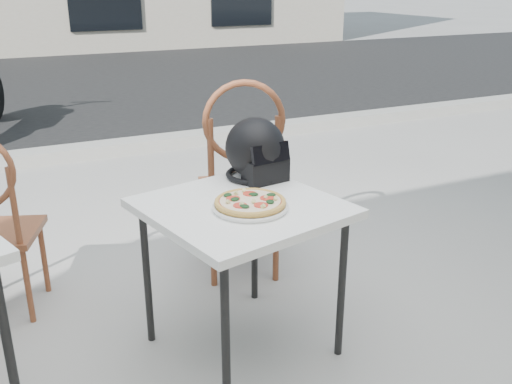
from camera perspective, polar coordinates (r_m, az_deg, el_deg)
name	(u,v)px	position (r m, az deg, el deg)	size (l,w,h in m)	color
ground	(222,307)	(3.02, -3.38, -11.40)	(80.00, 80.00, 0.00)	#9F9C96
street_asphalt	(53,87)	(9.57, -19.64, 9.82)	(30.00, 8.00, 0.00)	black
curb	(105,149)	(5.68, -14.91, 4.17)	(30.00, 0.25, 0.12)	#A2A097
cafe_table_main	(242,218)	(2.42, -1.43, -2.60)	(0.89, 0.89, 0.71)	white
plate	(250,207)	(2.34, -0.58, -1.50)	(0.37, 0.37, 0.02)	white
pizza	(250,202)	(2.33, -0.58, -0.99)	(0.37, 0.37, 0.04)	gold
helmet	(256,152)	(2.67, 0.02, 4.05)	(0.32, 0.33, 0.29)	black
cafe_chair_main	(242,170)	(3.07, -1.43, 2.20)	(0.54, 0.54, 1.14)	brown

